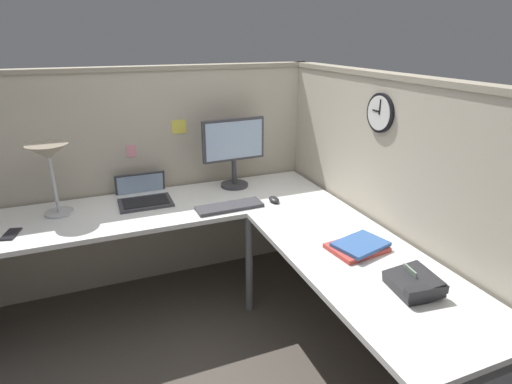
% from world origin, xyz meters
% --- Properties ---
extents(ground_plane, '(6.80, 6.80, 0.00)m').
position_xyz_m(ground_plane, '(0.00, 0.00, 0.00)').
color(ground_plane, '#4C443D').
extents(cubicle_wall_back, '(2.57, 0.12, 1.58)m').
position_xyz_m(cubicle_wall_back, '(-0.36, 0.87, 0.79)').
color(cubicle_wall_back, '#B7AD99').
rests_on(cubicle_wall_back, ground).
extents(cubicle_wall_right, '(0.12, 2.37, 1.58)m').
position_xyz_m(cubicle_wall_right, '(0.87, -0.27, 0.79)').
color(cubicle_wall_right, '#B7AD99').
rests_on(cubicle_wall_right, ground).
extents(desk, '(2.35, 2.15, 0.73)m').
position_xyz_m(desk, '(-0.15, -0.05, 0.63)').
color(desk, white).
rests_on(desk, ground).
extents(monitor, '(0.46, 0.20, 0.50)m').
position_xyz_m(monitor, '(0.23, 0.64, 1.02)').
color(monitor, '#38383D').
rests_on(monitor, desk).
extents(laptop, '(0.34, 0.38, 0.22)m').
position_xyz_m(laptop, '(-0.43, 0.63, 0.75)').
color(laptop, '#38383D').
rests_on(laptop, desk).
extents(keyboard, '(0.43, 0.15, 0.02)m').
position_xyz_m(keyboard, '(0.07, 0.26, 0.74)').
color(keyboard, '#38383D').
rests_on(keyboard, desk).
extents(computer_mouse, '(0.06, 0.10, 0.03)m').
position_xyz_m(computer_mouse, '(0.37, 0.25, 0.75)').
color(computer_mouse, '#232326').
rests_on(computer_mouse, desk).
extents(desk_lamp_dome, '(0.24, 0.24, 0.44)m').
position_xyz_m(desk_lamp_dome, '(-0.95, 0.57, 1.09)').
color(desk_lamp_dome, '#B7BABF').
rests_on(desk_lamp_dome, desk).
extents(cell_phone, '(0.10, 0.16, 0.01)m').
position_xyz_m(cell_phone, '(-1.19, 0.35, 0.73)').
color(cell_phone, black).
rests_on(cell_phone, desk).
extents(office_phone, '(0.21, 0.23, 0.11)m').
position_xyz_m(office_phone, '(0.51, -0.91, 0.77)').
color(office_phone, '#232326').
rests_on(office_phone, desk).
extents(book_stack, '(0.32, 0.26, 0.04)m').
position_xyz_m(book_stack, '(0.51, -0.51, 0.75)').
color(book_stack, '#BF3F38').
rests_on(book_stack, desk).
extents(wall_clock, '(0.04, 0.22, 0.22)m').
position_xyz_m(wall_clock, '(0.82, -0.19, 1.37)').
color(wall_clock, black).
extents(pinned_note_leftmost, '(0.10, 0.00, 0.10)m').
position_xyz_m(pinned_note_leftmost, '(-0.12, 0.82, 1.16)').
color(pinned_note_leftmost, '#EAD84C').
extents(pinned_note_middle, '(0.06, 0.00, 0.08)m').
position_xyz_m(pinned_note_middle, '(-0.46, 0.82, 1.02)').
color(pinned_note_middle, pink).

